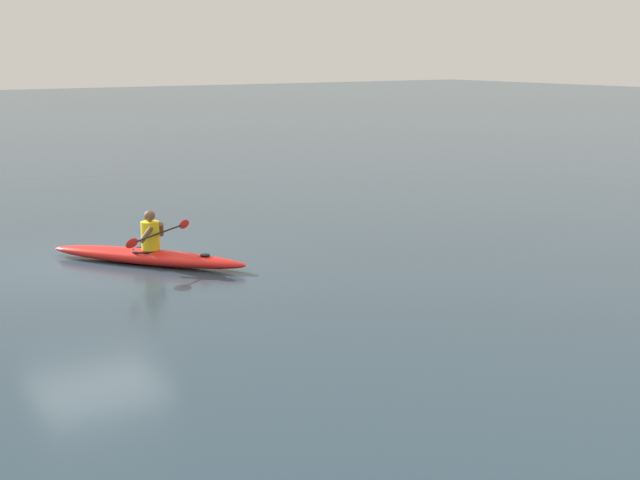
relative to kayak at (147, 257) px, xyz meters
The scene contains 3 objects.
ground_plane 1.04m from the kayak, 20.28° to the right, with size 160.00×160.00×0.00m, color #283D4C.
kayak is the anchor object (origin of this frame).
kayaker 0.48m from the kayak, 126.08° to the left, with size 1.89×1.39×0.76m.
Camera 1 is at (5.33, 15.99, 4.02)m, focal length 49.75 mm.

